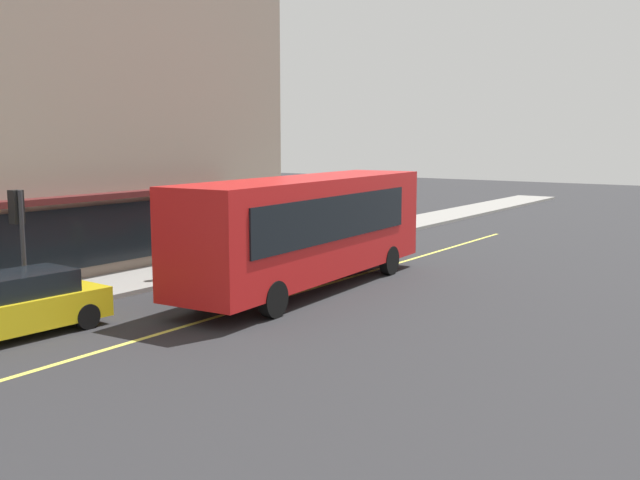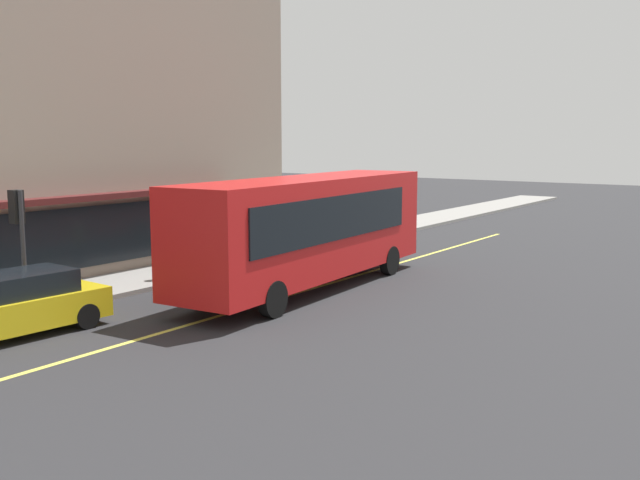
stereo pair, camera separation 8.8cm
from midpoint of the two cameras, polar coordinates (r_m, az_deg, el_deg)
name	(u,v)px [view 2 (the right image)]	position (r m, az deg, el deg)	size (l,w,h in m)	color
ground	(267,302)	(21.02, -4.11, -4.91)	(120.00, 120.00, 0.00)	#28282B
sidewalk	(143,279)	(24.62, -13.72, -3.01)	(80.00, 2.88, 0.15)	gray
lane_centre_stripe	(267,302)	(21.02, -4.11, -4.90)	(36.00, 0.16, 0.01)	#D8D14C
bus	(308,226)	(22.40, -0.81, 1.08)	(11.27, 3.21, 3.50)	red
traffic_light	(18,221)	(20.80, -22.64, 1.43)	(0.30, 0.52, 3.20)	#2D2D33
car_yellow	(16,305)	(18.84, -22.79, -4.75)	(4.40, 2.06, 1.52)	yellow
pedestrian_near_storefront	(167,250)	(23.94, -11.90, -0.76)	(0.34, 0.34, 1.60)	black
pedestrian_by_curb	(261,231)	(27.97, -4.58, 0.74)	(0.34, 0.34, 1.66)	black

